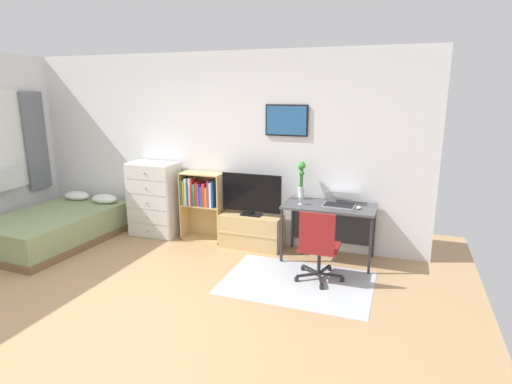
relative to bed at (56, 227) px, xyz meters
The scene contains 14 objects.
ground_plane 2.50m from the bed, 33.70° to the right, with size 7.20×7.20×0.00m, color tan.
wall_back_with_posters 2.58m from the bed, 26.79° to the left, with size 6.12×0.09×2.70m.
area_rug 3.66m from the bed, ahead, with size 1.70×1.20×0.01m, color #B2B7BC.
bed is the anchor object (origin of this frame).
dresser 1.45m from the bed, 33.15° to the left, with size 0.73×0.46×1.12m.
bookshelf 2.16m from the bed, 23.09° to the left, with size 0.62×0.30×1.01m.
tv_stand 2.87m from the bed, 15.97° to the left, with size 0.86×0.41×0.47m.
television 2.91m from the bed, 15.54° to the left, with size 0.86×0.16×0.59m.
desk 3.95m from the bed, 11.19° to the left, with size 1.16×0.61×0.74m.
office_chair 3.87m from the bed, ahead, with size 0.56×0.58×0.86m.
laptop 4.09m from the bed, 10.98° to the left, with size 0.41×0.44×0.17m.
computer_mouse 4.31m from the bed, ahead, with size 0.06×0.10×0.03m, color silver.
bamboo_vase 3.63m from the bed, 14.44° to the left, with size 0.10×0.11×0.51m.
wine_glass 3.60m from the bed, ahead, with size 0.07×0.07×0.18m.
Camera 1 is at (2.63, -3.08, 2.15)m, focal length 29.22 mm.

